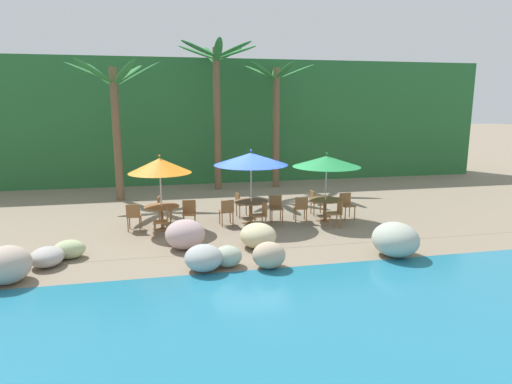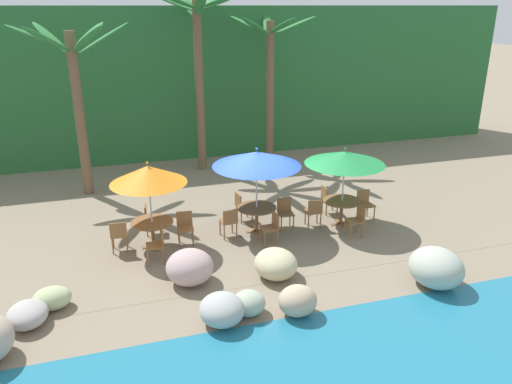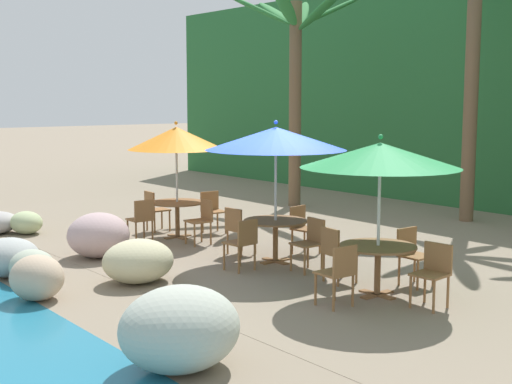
{
  "view_description": "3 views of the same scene",
  "coord_description": "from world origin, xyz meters",
  "px_view_note": "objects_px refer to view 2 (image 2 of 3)",
  "views": [
    {
      "loc": [
        -2.73,
        -13.83,
        3.93
      ],
      "look_at": [
        0.33,
        0.47,
        0.98
      ],
      "focal_mm": 31.14,
      "sensor_mm": 36.0,
      "label": 1
    },
    {
      "loc": [
        -3.7,
        -12.07,
        6.01
      ],
      "look_at": [
        0.05,
        0.08,
        1.23
      ],
      "focal_mm": 34.94,
      "sensor_mm": 36.0,
      "label": 2
    },
    {
      "loc": [
        9.01,
        -7.59,
        2.81
      ],
      "look_at": [
        -0.36,
        0.11,
        1.18
      ],
      "focal_mm": 48.81,
      "sensor_mm": 36.0,
      "label": 3
    }
  ],
  "objects_px": {
    "chair_orange_right": "(158,243)",
    "chair_orange_inland": "(150,217)",
    "palm_tree_nearest": "(75,80)",
    "chair_blue_left": "(229,221)",
    "chair_green_inland": "(327,198)",
    "dining_table_orange": "(152,226)",
    "chair_green_right": "(357,219)",
    "chair_blue_inland": "(242,205)",
    "palm_tree_second": "(199,48)",
    "chair_orange_left": "(119,234)",
    "umbrella_green": "(345,158)",
    "umbrella_blue": "(257,159)",
    "dining_table_blue": "(257,211)",
    "chair_orange_seaward": "(185,225)",
    "chair_blue_right": "(272,226)",
    "chair_green_left": "(314,211)",
    "umbrella_orange": "(148,175)",
    "dining_table_green": "(342,204)",
    "chair_green_seaward": "(365,202)",
    "chair_blue_seaward": "(285,211)",
    "palm_tree_third": "(270,68)"
  },
  "relations": [
    {
      "from": "umbrella_green",
      "to": "chair_blue_inland",
      "type": "bearing_deg",
      "value": 158.53
    },
    {
      "from": "chair_blue_seaward",
      "to": "palm_tree_second",
      "type": "bearing_deg",
      "value": 100.41
    },
    {
      "from": "chair_orange_right",
      "to": "palm_tree_nearest",
      "type": "relative_size",
      "value": 0.16
    },
    {
      "from": "chair_blue_left",
      "to": "palm_tree_third",
      "type": "distance_m",
      "value": 7.78
    },
    {
      "from": "chair_orange_inland",
      "to": "chair_orange_seaward",
      "type": "bearing_deg",
      "value": -45.21
    },
    {
      "from": "dining_table_orange",
      "to": "chair_green_right",
      "type": "bearing_deg",
      "value": -9.97
    },
    {
      "from": "chair_blue_right",
      "to": "chair_green_inland",
      "type": "xyz_separation_m",
      "value": [
        2.28,
        1.45,
        0.0
      ]
    },
    {
      "from": "chair_blue_left",
      "to": "palm_tree_nearest",
      "type": "relative_size",
      "value": 0.16
    },
    {
      "from": "dining_table_green",
      "to": "dining_table_blue",
      "type": "bearing_deg",
      "value": 174.57
    },
    {
      "from": "chair_green_seaward",
      "to": "dining_table_orange",
      "type": "bearing_deg",
      "value": -179.45
    },
    {
      "from": "chair_orange_inland",
      "to": "chair_orange_left",
      "type": "height_order",
      "value": "same"
    },
    {
      "from": "chair_orange_seaward",
      "to": "chair_blue_left",
      "type": "relative_size",
      "value": 1.0
    },
    {
      "from": "chair_blue_left",
      "to": "chair_green_inland",
      "type": "xyz_separation_m",
      "value": [
        3.28,
        0.79,
        0.0
      ]
    },
    {
      "from": "chair_orange_seaward",
      "to": "umbrella_blue",
      "type": "relative_size",
      "value": 0.35
    },
    {
      "from": "chair_orange_right",
      "to": "umbrella_green",
      "type": "height_order",
      "value": "umbrella_green"
    },
    {
      "from": "dining_table_orange",
      "to": "dining_table_blue",
      "type": "bearing_deg",
      "value": 2.61
    },
    {
      "from": "umbrella_orange",
      "to": "chair_orange_inland",
      "type": "bearing_deg",
      "value": 88.66
    },
    {
      "from": "dining_table_orange",
      "to": "chair_blue_inland",
      "type": "xyz_separation_m",
      "value": [
        2.68,
        0.96,
        -0.1
      ]
    },
    {
      "from": "chair_green_seaward",
      "to": "palm_tree_second",
      "type": "relative_size",
      "value": 0.13
    },
    {
      "from": "palm_tree_second",
      "to": "chair_green_right",
      "type": "bearing_deg",
      "value": -68.63
    },
    {
      "from": "palm_tree_second",
      "to": "dining_table_orange",
      "type": "bearing_deg",
      "value": -112.67
    },
    {
      "from": "chair_blue_inland",
      "to": "palm_tree_second",
      "type": "xyz_separation_m",
      "value": [
        -0.06,
        5.32,
        4.05
      ]
    },
    {
      "from": "chair_orange_seaward",
      "to": "chair_green_inland",
      "type": "xyz_separation_m",
      "value": [
        4.48,
        0.73,
        0.0
      ]
    },
    {
      "from": "umbrella_blue",
      "to": "chair_green_right",
      "type": "height_order",
      "value": "umbrella_blue"
    },
    {
      "from": "chair_orange_right",
      "to": "chair_green_inland",
      "type": "relative_size",
      "value": 1.0
    },
    {
      "from": "chair_green_right",
      "to": "chair_orange_right",
      "type": "bearing_deg",
      "value": 178.88
    },
    {
      "from": "umbrella_orange",
      "to": "chair_green_right",
      "type": "relative_size",
      "value": 2.72
    },
    {
      "from": "umbrella_orange",
      "to": "chair_orange_right",
      "type": "xyz_separation_m",
      "value": [
        0.05,
        -0.85,
        -1.52
      ]
    },
    {
      "from": "chair_blue_inland",
      "to": "chair_orange_right",
      "type": "bearing_deg",
      "value": -145.44
    },
    {
      "from": "chair_orange_seaward",
      "to": "umbrella_green",
      "type": "bearing_deg",
      "value": -1.51
    },
    {
      "from": "chair_green_seaward",
      "to": "chair_green_left",
      "type": "bearing_deg",
      "value": -175.09
    },
    {
      "from": "dining_table_green",
      "to": "umbrella_green",
      "type": "bearing_deg",
      "value": 90.0
    },
    {
      "from": "chair_orange_seaward",
      "to": "chair_orange_right",
      "type": "distance_m",
      "value": 1.18
    },
    {
      "from": "chair_orange_right",
      "to": "chair_blue_left",
      "type": "xyz_separation_m",
      "value": [
        2.01,
        0.81,
        0.0
      ]
    },
    {
      "from": "chair_orange_seaward",
      "to": "palm_tree_nearest",
      "type": "relative_size",
      "value": 0.16
    },
    {
      "from": "chair_blue_seaward",
      "to": "umbrella_green",
      "type": "distance_m",
      "value": 2.25
    },
    {
      "from": "dining_table_orange",
      "to": "chair_blue_inland",
      "type": "height_order",
      "value": "chair_blue_inland"
    },
    {
      "from": "umbrella_orange",
      "to": "chair_green_left",
      "type": "distance_m",
      "value": 4.79
    },
    {
      "from": "chair_blue_right",
      "to": "chair_green_left",
      "type": "distance_m",
      "value": 1.62
    },
    {
      "from": "chair_blue_inland",
      "to": "chair_green_right",
      "type": "xyz_separation_m",
      "value": [
        2.77,
        -1.92,
        0.0
      ]
    },
    {
      "from": "chair_orange_inland",
      "to": "chair_green_left",
      "type": "xyz_separation_m",
      "value": [
        4.52,
        -0.94,
        0.0
      ]
    },
    {
      "from": "chair_green_inland",
      "to": "palm_tree_nearest",
      "type": "distance_m",
      "value": 8.72
    },
    {
      "from": "chair_orange_right",
      "to": "chair_orange_inland",
      "type": "bearing_deg",
      "value": 91.06
    },
    {
      "from": "umbrella_blue",
      "to": "umbrella_green",
      "type": "distance_m",
      "value": 2.52
    },
    {
      "from": "chair_blue_left",
      "to": "chair_green_inland",
      "type": "distance_m",
      "value": 3.38
    },
    {
      "from": "chair_blue_right",
      "to": "umbrella_green",
      "type": "distance_m",
      "value": 2.85
    },
    {
      "from": "dining_table_orange",
      "to": "chair_orange_left",
      "type": "distance_m",
      "value": 0.86
    },
    {
      "from": "chair_orange_left",
      "to": "chair_green_left",
      "type": "xyz_separation_m",
      "value": [
        5.4,
        -0.06,
        0.0
      ]
    },
    {
      "from": "dining_table_blue",
      "to": "chair_green_left",
      "type": "distance_m",
      "value": 1.67
    },
    {
      "from": "dining_table_orange",
      "to": "chair_green_inland",
      "type": "height_order",
      "value": "chair_green_inland"
    }
  ]
}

